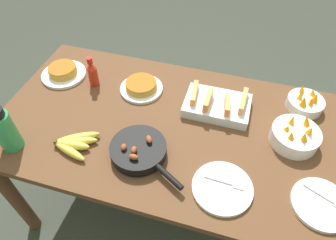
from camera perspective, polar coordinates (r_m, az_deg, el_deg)
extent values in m
plane|color=#383D33|center=(2.03, 0.00, -15.24)|extent=(14.00, 14.00, 0.00)
cube|color=brown|center=(1.40, 0.00, -1.30)|extent=(1.61, 0.88, 0.03)
cylinder|color=brown|center=(1.83, -27.42, -12.69)|extent=(0.07, 0.07, 0.73)
cylinder|color=brown|center=(2.16, -16.32, 3.67)|extent=(0.07, 0.07, 0.73)
cylinder|color=brown|center=(1.98, 24.68, -5.09)|extent=(0.07, 0.07, 0.73)
ellipsoid|color=gold|center=(1.34, -18.30, -5.61)|extent=(0.18, 0.08, 0.04)
ellipsoid|color=gold|center=(1.35, -17.86, -4.53)|extent=(0.16, 0.06, 0.04)
ellipsoid|color=gold|center=(1.36, -17.14, -3.94)|extent=(0.19, 0.10, 0.04)
ellipsoid|color=gold|center=(1.37, -16.94, -3.35)|extent=(0.19, 0.14, 0.04)
cylinder|color=#4C3819|center=(1.39, -20.54, -4.11)|extent=(0.02, 0.02, 0.04)
cube|color=silver|center=(1.46, 9.29, 2.71)|extent=(0.31, 0.20, 0.05)
cube|color=#ED8E4C|center=(1.45, 5.03, 5.13)|extent=(0.04, 0.15, 0.04)
cube|color=#ED8E4C|center=(1.41, 7.61, 3.73)|extent=(0.03, 0.13, 0.05)
cube|color=#ED8E4C|center=(1.40, 11.19, 2.81)|extent=(0.04, 0.12, 0.05)
cube|color=#ED8E4C|center=(1.44, 14.13, 3.51)|extent=(0.03, 0.15, 0.04)
cylinder|color=black|center=(1.29, -5.58, -6.26)|extent=(0.23, 0.23, 0.01)
cylinder|color=black|center=(1.27, -5.67, -5.58)|extent=(0.24, 0.24, 0.04)
cylinder|color=black|center=(1.18, 0.20, -10.76)|extent=(0.13, 0.09, 0.02)
ellipsoid|color=brown|center=(1.20, -6.58, -7.00)|extent=(0.04, 0.03, 0.03)
ellipsoid|color=brown|center=(1.23, -6.50, -5.66)|extent=(0.03, 0.04, 0.03)
ellipsoid|color=brown|center=(1.24, -8.42, -5.13)|extent=(0.03, 0.04, 0.03)
ellipsoid|color=brown|center=(1.25, -3.65, -3.67)|extent=(0.04, 0.05, 0.03)
cylinder|color=white|center=(1.73, -19.21, 8.22)|extent=(0.24, 0.24, 0.02)
cylinder|color=gold|center=(1.72, -19.43, 8.92)|extent=(0.15, 0.15, 0.04)
cylinder|color=#9B601E|center=(1.71, -19.61, 9.46)|extent=(0.15, 0.15, 0.00)
cylinder|color=white|center=(1.56, -5.08, 5.95)|extent=(0.22, 0.22, 0.02)
cylinder|color=gold|center=(1.54, -5.14, 6.64)|extent=(0.16, 0.16, 0.03)
cylinder|color=#9B601E|center=(1.53, -5.18, 7.15)|extent=(0.16, 0.16, 0.00)
cylinder|color=white|center=(1.21, 10.31, -12.61)|extent=(0.24, 0.24, 0.02)
cylinder|color=silver|center=(1.21, 9.54, -11.32)|extent=(0.11, 0.01, 0.01)
cube|color=silver|center=(1.21, 13.23, -12.22)|extent=(0.04, 0.02, 0.00)
cylinder|color=white|center=(1.29, 27.12, -14.08)|extent=(0.22, 0.22, 0.02)
cylinder|color=silver|center=(1.30, 26.79, -12.45)|extent=(0.11, 0.06, 0.01)
cylinder|color=white|center=(1.41, 22.96, -2.90)|extent=(0.21, 0.21, 0.07)
cone|color=orange|center=(1.38, 25.47, -1.85)|extent=(0.03, 0.04, 0.06)
cone|color=orange|center=(1.41, 24.88, -0.12)|extent=(0.05, 0.05, 0.06)
cone|color=orange|center=(1.39, 22.60, -0.03)|extent=(0.04, 0.04, 0.05)
cone|color=orange|center=(1.36, 21.76, -1.48)|extent=(0.03, 0.04, 0.04)
cone|color=orange|center=(1.34, 22.44, -2.76)|extent=(0.05, 0.04, 0.05)
cone|color=orange|center=(1.35, 24.55, -2.98)|extent=(0.05, 0.05, 0.06)
cylinder|color=white|center=(1.59, 24.60, 2.86)|extent=(0.17, 0.17, 0.05)
cone|color=orange|center=(1.57, 26.25, 3.76)|extent=(0.04, 0.04, 0.05)
cone|color=orange|center=(1.60, 25.85, 4.70)|extent=(0.05, 0.05, 0.05)
cone|color=orange|center=(1.59, 24.19, 5.39)|extent=(0.05, 0.05, 0.06)
cone|color=orange|center=(1.55, 23.96, 4.38)|extent=(0.03, 0.04, 0.06)
cone|color=orange|center=(1.52, 24.43, 3.19)|extent=(0.06, 0.05, 0.06)
cone|color=orange|center=(1.54, 25.63, 3.15)|extent=(0.04, 0.04, 0.06)
cylinder|color=#2D9351|center=(1.41, -28.55, -1.95)|extent=(0.09, 0.09, 0.19)
cylinder|color=#B72814|center=(1.60, -14.05, 8.04)|extent=(0.05, 0.05, 0.10)
cone|color=#B72814|center=(1.56, -14.50, 9.93)|extent=(0.05, 0.05, 0.03)
cylinder|color=red|center=(1.54, -14.72, 10.87)|extent=(0.03, 0.03, 0.03)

